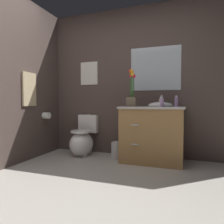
# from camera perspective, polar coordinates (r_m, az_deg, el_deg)

# --- Properties ---
(ground_plane) EXTENTS (8.68, 8.68, 0.00)m
(ground_plane) POSITION_cam_1_polar(r_m,az_deg,el_deg) (2.10, -11.81, -22.78)
(ground_plane) COLOR #B2ADA3
(wall_back) EXTENTS (4.05, 0.05, 2.50)m
(wall_back) POSITION_cam_1_polar(r_m,az_deg,el_deg) (3.55, 6.41, 8.26)
(wall_back) COLOR #4C3D38
(wall_back) RESTS_ON ground_plane
(wall_left) EXTENTS (0.05, 5.02, 2.50)m
(wall_left) POSITION_cam_1_polar(r_m,az_deg,el_deg) (3.19, -27.85, 8.62)
(wall_left) COLOR #4C3D38
(wall_left) RESTS_ON ground_plane
(toilet) EXTENTS (0.38, 0.59, 0.69)m
(toilet) POSITION_cam_1_polar(r_m,az_deg,el_deg) (3.60, -8.12, -7.90)
(toilet) COLOR white
(toilet) RESTS_ON ground_plane
(vanity_cabinet) EXTENTS (0.94, 0.56, 1.02)m
(vanity_cabinet) POSITION_cam_1_polar(r_m,az_deg,el_deg) (3.18, 11.05, -5.88)
(vanity_cabinet) COLOR #9E7242
(vanity_cabinet) RESTS_ON ground_plane
(flower_vase) EXTENTS (0.14, 0.14, 0.56)m
(flower_vase) POSITION_cam_1_polar(r_m,az_deg,el_deg) (3.12, 5.53, 5.24)
(flower_vase) COLOR brown
(flower_vase) RESTS_ON vanity_cabinet
(soap_bottle) EXTENTS (0.06, 0.06, 0.14)m
(soap_bottle) POSITION_cam_1_polar(r_m,az_deg,el_deg) (3.13, 13.42, 2.62)
(soap_bottle) COLOR beige
(soap_bottle) RESTS_ON vanity_cabinet
(lotion_bottle) EXTENTS (0.05, 0.05, 0.17)m
(lotion_bottle) POSITION_cam_1_polar(r_m,az_deg,el_deg) (3.21, 17.37, 2.76)
(lotion_bottle) COLOR #B28CBF
(lotion_bottle) RESTS_ON vanity_cabinet
(hand_wash_bottle) EXTENTS (0.06, 0.06, 0.15)m
(hand_wash_bottle) POSITION_cam_1_polar(r_m,az_deg,el_deg) (2.96, 13.56, 2.66)
(hand_wash_bottle) COLOR #B28CBF
(hand_wash_bottle) RESTS_ON vanity_cabinet
(trash_bin) EXTENTS (0.18, 0.18, 0.27)m
(trash_bin) POSITION_cam_1_polar(r_m,az_deg,el_deg) (3.38, 1.33, -10.44)
(trash_bin) COLOR #B7B7BC
(trash_bin) RESTS_ON ground_plane
(wall_poster) EXTENTS (0.33, 0.01, 0.41)m
(wall_poster) POSITION_cam_1_polar(r_m,az_deg,el_deg) (3.82, -6.36, 10.57)
(wall_poster) COLOR silver
(wall_mirror) EXTENTS (0.80, 0.01, 0.70)m
(wall_mirror) POSITION_cam_1_polar(r_m,az_deg,el_deg) (3.49, 11.86, 11.64)
(wall_mirror) COLOR #B2BCC6
(hanging_towel) EXTENTS (0.03, 0.28, 0.52)m
(hanging_towel) POSITION_cam_1_polar(r_m,az_deg,el_deg) (3.47, -21.90, 5.85)
(hanging_towel) COLOR tan
(toilet_paper_roll) EXTENTS (0.11, 0.11, 0.11)m
(toilet_paper_roll) POSITION_cam_1_polar(r_m,az_deg,el_deg) (3.70, -17.68, -0.92)
(toilet_paper_roll) COLOR white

